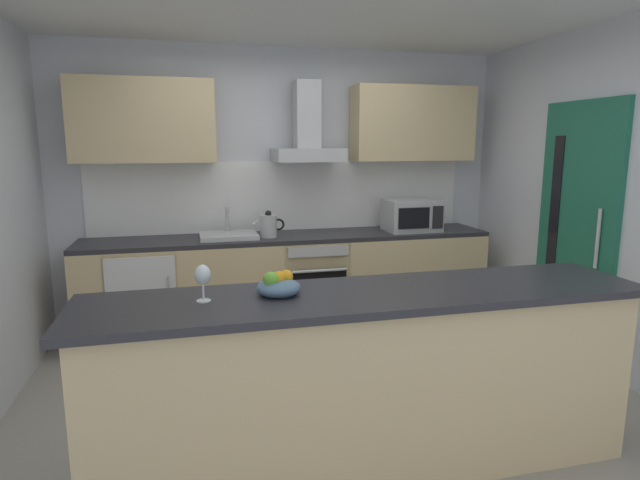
% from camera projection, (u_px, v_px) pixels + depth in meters
% --- Properties ---
extents(ground, '(5.20, 4.50, 0.02)m').
position_uv_depth(ground, '(333.00, 401.00, 3.55)').
color(ground, gray).
extents(wall_back, '(5.20, 0.12, 2.60)m').
position_uv_depth(wall_back, '(283.00, 188.00, 5.04)').
color(wall_back, silver).
rests_on(wall_back, ground).
extents(wall_right, '(0.12, 4.50, 2.60)m').
position_uv_depth(wall_right, '(615.00, 201.00, 3.84)').
color(wall_right, silver).
rests_on(wall_right, ground).
extents(backsplash_tile, '(3.57, 0.02, 0.66)m').
position_uv_depth(backsplash_tile, '(284.00, 196.00, 4.99)').
color(backsplash_tile, white).
extents(counter_back, '(3.70, 0.60, 0.90)m').
position_uv_depth(counter_back, '(291.00, 283.00, 4.83)').
color(counter_back, '#D1B784').
rests_on(counter_back, ground).
extents(counter_island, '(2.89, 0.64, 0.98)m').
position_uv_depth(counter_island, '(370.00, 382.00, 2.71)').
color(counter_island, '#D1B784').
rests_on(counter_island, ground).
extents(upper_cabinets, '(3.65, 0.32, 0.70)m').
position_uv_depth(upper_cabinets, '(287.00, 123.00, 4.71)').
color(upper_cabinets, '#D1B784').
extents(side_door, '(0.08, 0.85, 2.05)m').
position_uv_depth(side_door, '(576.00, 232.00, 4.14)').
color(side_door, '#1E664C').
rests_on(side_door, ground).
extents(oven, '(0.60, 0.62, 0.80)m').
position_uv_depth(oven, '(311.00, 281.00, 4.85)').
color(oven, slate).
rests_on(oven, ground).
extents(refrigerator, '(0.58, 0.60, 0.85)m').
position_uv_depth(refrigerator, '(145.00, 296.00, 4.50)').
color(refrigerator, white).
rests_on(refrigerator, ground).
extents(microwave, '(0.50, 0.38, 0.30)m').
position_uv_depth(microwave, '(412.00, 215.00, 4.96)').
color(microwave, '#B7BABC').
rests_on(microwave, counter_back).
extents(sink, '(0.50, 0.40, 0.26)m').
position_uv_depth(sink, '(229.00, 235.00, 4.60)').
color(sink, silver).
rests_on(sink, counter_back).
extents(kettle, '(0.29, 0.15, 0.24)m').
position_uv_depth(kettle, '(269.00, 225.00, 4.63)').
color(kettle, '#B7BABC').
rests_on(kettle, counter_back).
extents(range_hood, '(0.62, 0.45, 0.72)m').
position_uv_depth(range_hood, '(308.00, 136.00, 4.74)').
color(range_hood, '#B7BABC').
extents(wine_glass, '(0.08, 0.08, 0.18)m').
position_uv_depth(wine_glass, '(203.00, 276.00, 2.44)').
color(wine_glass, silver).
rests_on(wine_glass, counter_island).
extents(fruit_bowl, '(0.22, 0.22, 0.13)m').
position_uv_depth(fruit_bowl, '(278.00, 286.00, 2.56)').
color(fruit_bowl, slate).
rests_on(fruit_bowl, counter_island).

